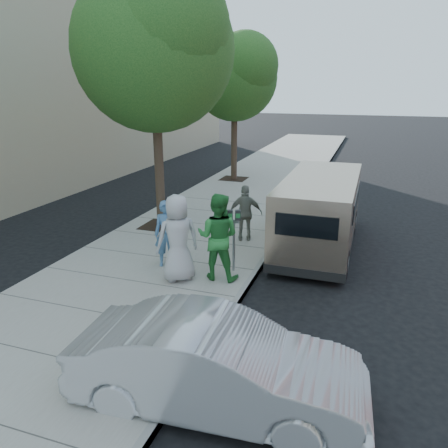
{
  "coord_description": "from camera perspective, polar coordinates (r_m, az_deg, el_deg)",
  "views": [
    {
      "loc": [
        3.87,
        -9.49,
        4.48
      ],
      "look_at": [
        0.48,
        0.42,
        1.1
      ],
      "focal_mm": 35.0,
      "sensor_mm": 36.0,
      "label": 1
    }
  ],
  "objects": [
    {
      "name": "tree_far",
      "position": [
        20.43,
        1.52,
        19.02
      ],
      "size": [
        3.92,
        3.8,
        6.49
      ],
      "color": "black",
      "rests_on": "sidewalk"
    },
    {
      "name": "van",
      "position": [
        12.48,
        12.42,
        1.71
      ],
      "size": [
        1.89,
        5.58,
        2.06
      ],
      "rotation": [
        0.0,
        0.0,
        0.0
      ],
      "color": "tan",
      "rests_on": "ground"
    },
    {
      "name": "curb_face",
      "position": [
        10.74,
        4.16,
        -6.38
      ],
      "size": [
        0.12,
        60.0,
        0.16
      ],
      "primitive_type": "cube",
      "color": "gray",
      "rests_on": "ground"
    },
    {
      "name": "sidewalk",
      "position": [
        11.54,
        -7.67,
        -4.73
      ],
      "size": [
        5.0,
        60.0,
        0.15
      ],
      "primitive_type": "cube",
      "color": "gray",
      "rests_on": "ground"
    },
    {
      "name": "person_gray_shirt",
      "position": [
        9.88,
        -6.07,
        -1.87
      ],
      "size": [
        1.16,
        1.13,
        2.02
      ],
      "primitive_type": "imported",
      "rotation": [
        0.0,
        0.0,
        3.87
      ],
      "color": "#B3B3B6",
      "rests_on": "sidewalk"
    },
    {
      "name": "person_green_shirt",
      "position": [
        9.92,
        -0.8,
        -1.67
      ],
      "size": [
        1.02,
        0.82,
        2.02
      ],
      "primitive_type": "imported",
      "rotation": [
        0.0,
        0.0,
        3.19
      ],
      "color": "#2A8338",
      "rests_on": "sidewalk"
    },
    {
      "name": "person_officer",
      "position": [
        10.78,
        -7.5,
        -1.27
      ],
      "size": [
        0.71,
        0.61,
        1.65
      ],
      "primitive_type": "imported",
      "rotation": [
        0.0,
        0.0,
        0.44
      ],
      "color": "teal",
      "rests_on": "sidewalk"
    },
    {
      "name": "sedan",
      "position": [
        6.46,
        -0.89,
        -18.06
      ],
      "size": [
        4.29,
        1.76,
        1.38
      ],
      "primitive_type": "imported",
      "rotation": [
        0.0,
        0.0,
        1.64
      ],
      "color": "#B3B5BB",
      "rests_on": "ground"
    },
    {
      "name": "tree_near",
      "position": [
        13.41,
        -9.01,
        22.25
      ],
      "size": [
        4.62,
        4.6,
        7.53
      ],
      "color": "black",
      "rests_on": "sidewalk"
    },
    {
      "name": "parking_meter",
      "position": [
        10.27,
        1.29,
        -0.44
      ],
      "size": [
        0.33,
        0.21,
        1.52
      ],
      "rotation": [
        0.0,
        0.0,
        0.34
      ],
      "color": "gray",
      "rests_on": "sidewalk"
    },
    {
      "name": "person_striped_polo",
      "position": [
        12.43,
        2.82,
        1.42
      ],
      "size": [
        1.03,
        0.65,
        1.63
      ],
      "primitive_type": "imported",
      "rotation": [
        0.0,
        0.0,
        3.43
      ],
      "color": "gray",
      "rests_on": "sidewalk"
    },
    {
      "name": "ground",
      "position": [
        11.18,
        -3.04,
        -5.76
      ],
      "size": [
        120.0,
        120.0,
        0.0
      ],
      "primitive_type": "plane",
      "color": "black",
      "rests_on": "ground"
    }
  ]
}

